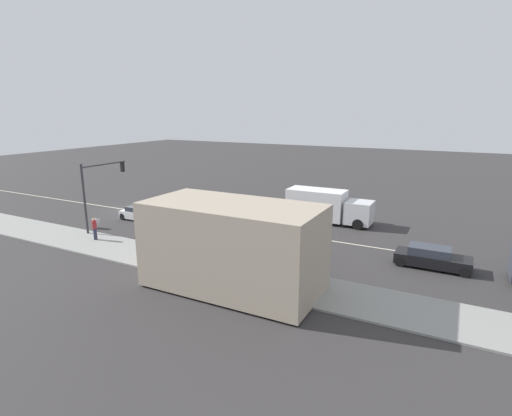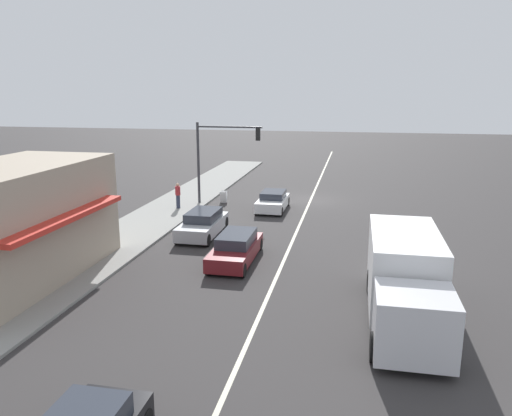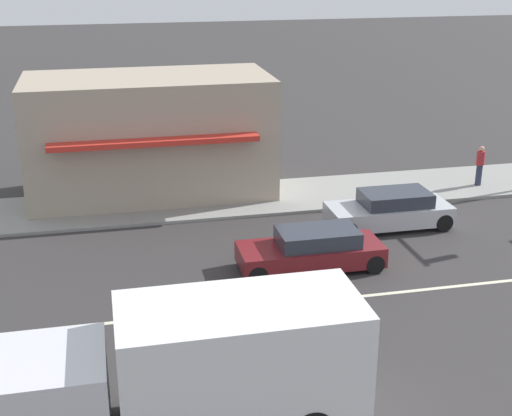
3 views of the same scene
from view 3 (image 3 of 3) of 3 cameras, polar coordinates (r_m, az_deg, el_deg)
The scene contains 7 objects.
ground_plane at distance 20.31m, azimuth -4.42°, elevation -8.41°, with size 160.00×160.00×0.00m, color #333030.
sidewalk_right at distance 28.43m, azimuth -8.06°, elevation 0.21°, with size 4.00×73.00×0.12m, color gray.
building_corner_store at distance 29.27m, azimuth -8.49°, elevation 5.79°, with size 5.42×9.71×4.77m.
pedestrian at distance 31.56m, azimuth 17.48°, elevation 3.33°, with size 0.34×0.34×1.71m.
delivery_truck at distance 15.21m, azimuth -4.62°, elevation -12.70°, with size 2.44×7.50×2.87m.
sedan_silver at distance 26.40m, azimuth 10.67°, elevation -0.17°, with size 1.83×4.46×1.36m.
sedan_maroon at distance 22.73m, azimuth 4.51°, elevation -3.37°, with size 1.77×4.58×1.32m.
Camera 3 is at (-17.67, 20.33, 9.74)m, focal length 50.00 mm.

